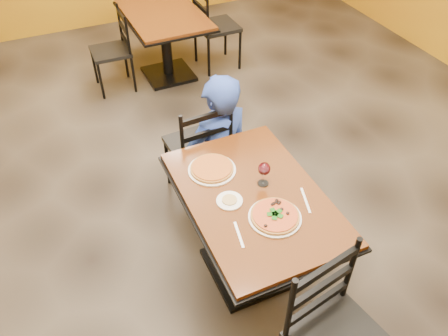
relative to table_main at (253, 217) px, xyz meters
name	(u,v)px	position (x,y,z in m)	size (l,w,h in m)	color
floor	(221,220)	(0.00, 0.50, -0.56)	(7.00, 8.00, 0.01)	black
table_main	(253,217)	(0.00, 0.00, 0.00)	(0.83, 1.23, 0.75)	#5B290E
table_second	(165,30)	(0.35, 2.80, 0.00)	(0.81, 1.18, 0.75)	#5B290E
chair_main_far	(197,146)	(-0.03, 0.90, -0.08)	(0.43, 0.43, 0.95)	black
chair_second_left	(110,52)	(-0.27, 2.80, -0.13)	(0.39, 0.39, 0.86)	black
chair_second_right	(217,27)	(0.97, 2.80, -0.07)	(0.44, 0.44, 0.96)	black
diner	(218,139)	(0.12, 0.83, 0.00)	(0.57, 0.37, 1.11)	#1C2A9A
plate_main	(275,217)	(0.02, -0.21, 0.20)	(0.31, 0.31, 0.01)	white
pizza_main	(275,216)	(0.02, -0.21, 0.21)	(0.28, 0.28, 0.02)	maroon
plate_far	(212,170)	(-0.15, 0.31, 0.20)	(0.31, 0.31, 0.01)	white
pizza_far	(212,168)	(-0.15, 0.31, 0.21)	(0.28, 0.28, 0.02)	#C17125
side_plate	(229,201)	(-0.16, 0.01, 0.20)	(0.16, 0.16, 0.01)	white
dip	(229,200)	(-0.16, 0.01, 0.21)	(0.09, 0.09, 0.01)	tan
wine_glass	(264,173)	(0.10, 0.07, 0.28)	(0.08, 0.08, 0.18)	white
fork	(239,235)	(-0.22, -0.24, 0.20)	(0.01, 0.19, 0.00)	silver
knife	(306,200)	(0.26, -0.17, 0.20)	(0.01, 0.21, 0.00)	silver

